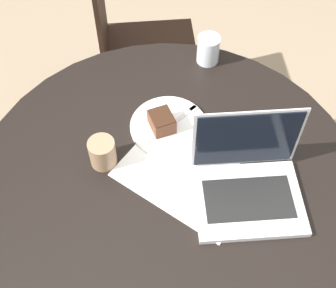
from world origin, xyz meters
TOP-DOWN VIEW (x-y plane):
  - ground_plane at (0.00, 0.00)m, footprint 12.00×12.00m
  - dining_table at (0.00, 0.00)m, footprint 1.17×1.17m
  - chair at (0.58, -0.64)m, footprint 0.59×0.59m
  - paper_document at (-0.05, -0.03)m, footprint 0.40×0.28m
  - plate at (0.10, -0.16)m, footprint 0.25×0.25m
  - cake_slice at (0.11, -0.15)m, footprint 0.11×0.10m
  - fork at (0.08, -0.21)m, footprint 0.06×0.17m
  - coffee_glass at (0.19, 0.05)m, footprint 0.08×0.08m
  - water_glass at (0.14, -0.50)m, footprint 0.08×0.08m
  - laptop at (-0.22, -0.08)m, footprint 0.40×0.38m

SIDE VIEW (x-z plane):
  - ground_plane at x=0.00m, z-range 0.00..0.00m
  - chair at x=0.58m, z-range 0.01..0.93m
  - dining_table at x=0.00m, z-range 0.23..0.97m
  - paper_document at x=-0.05m, z-range 0.74..0.75m
  - plate at x=0.10m, z-range 0.74..0.75m
  - fork at x=0.08m, z-range 0.75..0.76m
  - cake_slice at x=0.11m, z-range 0.75..0.81m
  - laptop at x=-0.22m, z-range 0.66..0.92m
  - coffee_glass at x=0.19m, z-range 0.74..0.84m
  - water_glass at x=0.14m, z-range 0.74..0.85m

